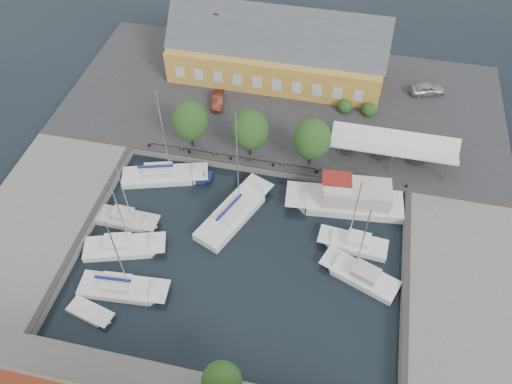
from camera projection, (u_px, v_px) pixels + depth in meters
ground at (244, 245)px, 51.40m from camera, size 140.00×140.00×0.00m
north_quay at (283, 101)px, 65.66m from camera, size 56.00×26.00×1.00m
west_quay at (37, 221)px, 52.80m from camera, size 12.00×24.00×1.00m
east_quay at (467, 300)px, 46.69m from camera, size 12.00×24.00×1.00m
quay_edge_fittings at (254, 203)px, 53.61m from camera, size 56.00×24.72×0.40m
warehouse at (273, 50)px, 66.44m from camera, size 28.56×14.00×9.55m
tent_canopy at (394, 143)px, 55.89m from camera, size 14.00×4.00×2.83m
quay_trees at (250, 130)px, 55.61m from camera, size 18.20×4.20×6.30m
car_silver at (427, 89)px, 65.36m from camera, size 4.77×3.04×1.51m
car_red at (218, 100)px, 64.01m from camera, size 2.01×4.09×1.29m
center_sailboat at (233, 214)px, 53.55m from camera, size 7.00×10.87×14.33m
trawler at (349, 199)px, 54.02m from camera, size 13.15×4.96×5.00m
east_boat_a at (354, 244)px, 51.11m from camera, size 7.32×2.95×10.29m
east_boat_b at (361, 276)px, 48.64m from camera, size 8.18×5.23×10.81m
west_boat_a at (163, 176)px, 57.26m from camera, size 10.15×5.49×12.91m
west_boat_b at (127, 220)px, 53.15m from camera, size 6.79×2.47×9.40m
west_boat_c at (123, 248)px, 50.84m from camera, size 8.65×4.96×11.27m
west_boat_d at (122, 289)px, 47.74m from camera, size 8.92×3.33×11.63m
launch_sw at (90, 313)px, 46.29m from camera, size 4.73×2.70×0.98m
launch_nw at (192, 177)px, 57.41m from camera, size 4.40×2.01×0.88m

